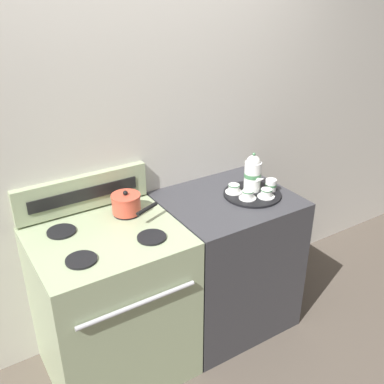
{
  "coord_description": "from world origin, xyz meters",
  "views": [
    {
      "loc": [
        -1.08,
        -1.93,
        2.18
      ],
      "look_at": [
        0.17,
        0.05,
        1.01
      ],
      "focal_mm": 42.0,
      "sensor_mm": 36.0,
      "label": 1
    }
  ],
  "objects_px": {
    "stove": "(113,304)",
    "teacup_right": "(234,188)",
    "saucepan": "(127,203)",
    "serving_tray": "(252,194)",
    "teacup_front": "(266,193)",
    "teacup_left": "(248,195)",
    "creamer_jug": "(271,185)",
    "teapot": "(253,173)"
  },
  "relations": [
    {
      "from": "serving_tray",
      "to": "teapot",
      "type": "distance_m",
      "value": 0.13
    },
    {
      "from": "teacup_front",
      "to": "teacup_left",
      "type": "bearing_deg",
      "value": 157.91
    },
    {
      "from": "teacup_left",
      "to": "teacup_right",
      "type": "bearing_deg",
      "value": 100.13
    },
    {
      "from": "saucepan",
      "to": "teacup_front",
      "type": "xyz_separation_m",
      "value": [
        0.79,
        -0.28,
        -0.03
      ]
    },
    {
      "from": "stove",
      "to": "serving_tray",
      "type": "distance_m",
      "value": 1.05
    },
    {
      "from": "teapot",
      "to": "teacup_left",
      "type": "relative_size",
      "value": 2.38
    },
    {
      "from": "teapot",
      "to": "teacup_right",
      "type": "bearing_deg",
      "value": 162.74
    },
    {
      "from": "teacup_left",
      "to": "saucepan",
      "type": "bearing_deg",
      "value": 161.11
    },
    {
      "from": "saucepan",
      "to": "teacup_front",
      "type": "bearing_deg",
      "value": -19.33
    },
    {
      "from": "teacup_left",
      "to": "creamer_jug",
      "type": "bearing_deg",
      "value": 3.15
    },
    {
      "from": "stove",
      "to": "teacup_left",
      "type": "xyz_separation_m",
      "value": [
        0.87,
        -0.08,
        0.5
      ]
    },
    {
      "from": "stove",
      "to": "saucepan",
      "type": "distance_m",
      "value": 0.58
    },
    {
      "from": "saucepan",
      "to": "teacup_left",
      "type": "relative_size",
      "value": 2.56
    },
    {
      "from": "serving_tray",
      "to": "teacup_right",
      "type": "height_order",
      "value": "teacup_right"
    },
    {
      "from": "teapot",
      "to": "creamer_jug",
      "type": "xyz_separation_m",
      "value": [
        0.09,
        -0.06,
        -0.08
      ]
    },
    {
      "from": "saucepan",
      "to": "serving_tray",
      "type": "distance_m",
      "value": 0.78
    },
    {
      "from": "serving_tray",
      "to": "teacup_right",
      "type": "distance_m",
      "value": 0.12
    },
    {
      "from": "stove",
      "to": "teapot",
      "type": "relative_size",
      "value": 3.78
    },
    {
      "from": "teacup_front",
      "to": "creamer_jug",
      "type": "height_order",
      "value": "creamer_jug"
    },
    {
      "from": "saucepan",
      "to": "serving_tray",
      "type": "bearing_deg",
      "value": -14.44
    },
    {
      "from": "saucepan",
      "to": "stove",
      "type": "bearing_deg",
      "value": -142.01
    },
    {
      "from": "teacup_right",
      "to": "teacup_left",
      "type": "bearing_deg",
      "value": -79.87
    },
    {
      "from": "saucepan",
      "to": "teapot",
      "type": "bearing_deg",
      "value": -11.48
    },
    {
      "from": "teacup_left",
      "to": "teacup_right",
      "type": "relative_size",
      "value": 1.0
    },
    {
      "from": "serving_tray",
      "to": "teacup_left",
      "type": "height_order",
      "value": "teacup_left"
    },
    {
      "from": "teacup_right",
      "to": "teacup_front",
      "type": "bearing_deg",
      "value": -50.51
    },
    {
      "from": "saucepan",
      "to": "creamer_jug",
      "type": "relative_size",
      "value": 3.62
    },
    {
      "from": "teapot",
      "to": "stove",
      "type": "bearing_deg",
      "value": 179.48
    },
    {
      "from": "teacup_left",
      "to": "teacup_right",
      "type": "xyz_separation_m",
      "value": [
        -0.02,
        0.11,
        0.0
      ]
    },
    {
      "from": "teapot",
      "to": "teacup_front",
      "type": "distance_m",
      "value": 0.15
    },
    {
      "from": "stove",
      "to": "teacup_front",
      "type": "height_order",
      "value": "teacup_front"
    },
    {
      "from": "stove",
      "to": "teacup_front",
      "type": "xyz_separation_m",
      "value": [
        0.98,
        -0.13,
        0.5
      ]
    },
    {
      "from": "saucepan",
      "to": "teacup_front",
      "type": "distance_m",
      "value": 0.83
    },
    {
      "from": "teacup_left",
      "to": "teacup_right",
      "type": "height_order",
      "value": "same"
    },
    {
      "from": "teacup_front",
      "to": "creamer_jug",
      "type": "xyz_separation_m",
      "value": [
        0.08,
        0.05,
        0.01
      ]
    },
    {
      "from": "stove",
      "to": "teacup_right",
      "type": "height_order",
      "value": "teacup_right"
    },
    {
      "from": "stove",
      "to": "saucepan",
      "type": "height_order",
      "value": "saucepan"
    },
    {
      "from": "teapot",
      "to": "creamer_jug",
      "type": "height_order",
      "value": "teapot"
    },
    {
      "from": "stove",
      "to": "teacup_left",
      "type": "distance_m",
      "value": 1.01
    },
    {
      "from": "teapot",
      "to": "creamer_jug",
      "type": "relative_size",
      "value": 3.36
    },
    {
      "from": "teacup_left",
      "to": "stove",
      "type": "bearing_deg",
      "value": 174.48
    },
    {
      "from": "saucepan",
      "to": "serving_tray",
      "type": "height_order",
      "value": "saucepan"
    }
  ]
}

